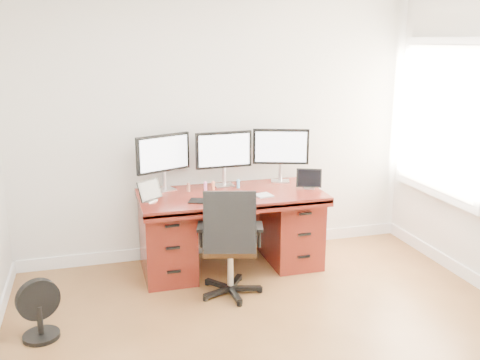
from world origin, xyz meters
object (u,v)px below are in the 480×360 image
object	(u,v)px
desk	(231,227)
floor_fan	(39,311)
monitor_center	(224,152)
keyboard	(237,198)
office_chair	(230,261)

from	to	relation	value
desk	floor_fan	distance (m)	1.88
floor_fan	monitor_center	bearing A→B (deg)	12.32
keyboard	monitor_center	bearing A→B (deg)	84.18
floor_fan	monitor_center	size ratio (longest dim) A/B	0.83
office_chair	keyboard	xyz separation A→B (m)	(0.16, 0.35, 0.44)
keyboard	office_chair	bearing A→B (deg)	-120.50
office_chair	monitor_center	size ratio (longest dim) A/B	1.75
office_chair	keyboard	distance (m)	0.58
floor_fan	monitor_center	world-z (taller)	monitor_center
monitor_center	keyboard	xyz separation A→B (m)	(0.00, -0.47, -0.33)
floor_fan	keyboard	xyz separation A→B (m)	(1.67, 0.63, 0.54)
desk	office_chair	bearing A→B (deg)	-105.13
desk	office_chair	xyz separation A→B (m)	(-0.16, -0.58, -0.08)
desk	monitor_center	xyz separation A→B (m)	(0.00, 0.24, 0.68)
office_chair	monitor_center	xyz separation A→B (m)	(0.16, 0.81, 0.77)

